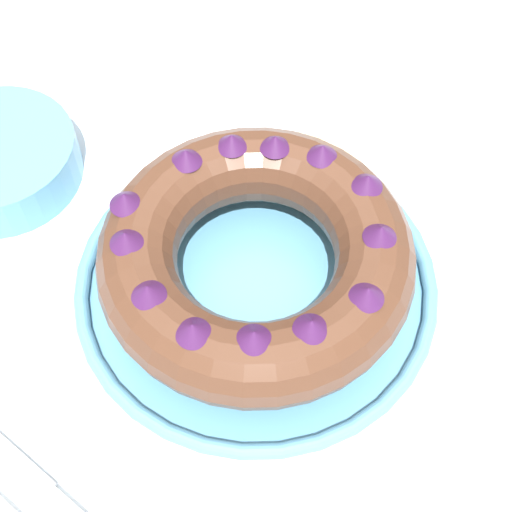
# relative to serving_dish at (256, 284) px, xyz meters

# --- Properties ---
(ground_plane) EXTENTS (8.00, 8.00, 0.00)m
(ground_plane) POSITION_rel_serving_dish_xyz_m (0.01, 0.01, -0.76)
(ground_plane) COLOR #4C4742
(dining_table) EXTENTS (1.52, 1.18, 0.75)m
(dining_table) POSITION_rel_serving_dish_xyz_m (0.01, 0.01, -0.09)
(dining_table) COLOR silver
(dining_table) RESTS_ON ground_plane
(serving_dish) EXTENTS (0.30, 0.30, 0.02)m
(serving_dish) POSITION_rel_serving_dish_xyz_m (0.00, 0.00, 0.00)
(serving_dish) COLOR #518EB2
(serving_dish) RESTS_ON dining_table
(bundt_cake) EXTENTS (0.25, 0.25, 0.07)m
(bundt_cake) POSITION_rel_serving_dish_xyz_m (0.00, 0.00, 0.04)
(bundt_cake) COLOR #4C2D1E
(bundt_cake) RESTS_ON serving_dish
(cake_knife) EXTENTS (0.02, 0.19, 0.01)m
(cake_knife) POSITION_rel_serving_dish_xyz_m (-0.23, 0.01, -0.01)
(cake_knife) COLOR white
(cake_knife) RESTS_ON dining_table
(napkin) EXTENTS (0.14, 0.10, 0.00)m
(napkin) POSITION_rel_serving_dish_xyz_m (0.24, 0.06, -0.01)
(napkin) COLOR beige
(napkin) RESTS_ON dining_table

